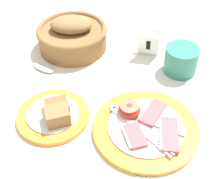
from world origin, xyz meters
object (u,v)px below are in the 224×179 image
(sugar_cup, at_px, (181,59))
(teaspoon_by_saucer, at_px, (185,101))
(teaspoon_near_cup, at_px, (51,71))
(bread_plate, at_px, (54,115))
(bread_basket, at_px, (72,35))
(number_card, at_px, (149,44))
(breakfast_plate, at_px, (145,127))

(sugar_cup, bearing_deg, teaspoon_by_saucer, -74.24)
(sugar_cup, distance_m, teaspoon_near_cup, 0.36)
(bread_plate, bearing_deg, teaspoon_by_saucer, 27.72)
(bread_basket, distance_m, teaspoon_near_cup, 0.14)
(bread_plate, xyz_separation_m, number_card, (0.15, 0.32, 0.02))
(bread_basket, bearing_deg, bread_plate, -75.51)
(bread_plate, bearing_deg, teaspoon_near_cup, 119.33)
(breakfast_plate, distance_m, number_card, 0.29)
(bread_plate, distance_m, bread_basket, 0.29)
(bread_plate, xyz_separation_m, sugar_cup, (0.25, 0.27, 0.03))
(bread_plate, distance_m, number_card, 0.35)
(bread_basket, bearing_deg, teaspoon_by_saucer, -20.05)
(breakfast_plate, relative_size, bread_plate, 1.41)
(bread_plate, height_order, bread_basket, bread_basket)
(number_card, bearing_deg, teaspoon_by_saucer, -58.18)
(breakfast_plate, bearing_deg, teaspoon_near_cup, 158.43)
(breakfast_plate, distance_m, teaspoon_by_saucer, 0.14)
(bread_plate, bearing_deg, number_card, 64.58)
(teaspoon_by_saucer, bearing_deg, teaspoon_near_cup, -92.79)
(teaspoon_by_saucer, bearing_deg, sugar_cup, -167.15)
(number_card, bearing_deg, bread_basket, -177.76)
(sugar_cup, relative_size, teaspoon_by_saucer, 0.47)
(bread_basket, xyz_separation_m, teaspoon_near_cup, (-0.01, -0.13, -0.04))
(teaspoon_near_cup, bearing_deg, number_card, -129.90)
(bread_plate, height_order, sugar_cup, sugar_cup)
(bread_plate, relative_size, teaspoon_by_saucer, 0.89)
(sugar_cup, relative_size, bread_basket, 0.44)
(bread_basket, bearing_deg, sugar_cup, -1.88)
(number_card, height_order, teaspoon_near_cup, number_card)
(bread_basket, height_order, number_card, bread_basket)
(bread_plate, height_order, teaspoon_near_cup, bread_plate)
(bread_basket, xyz_separation_m, teaspoon_by_saucer, (0.36, -0.13, -0.04))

